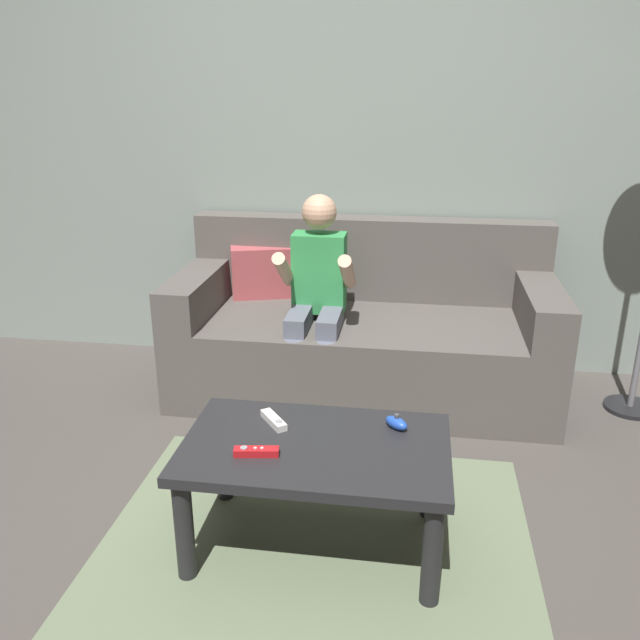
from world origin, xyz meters
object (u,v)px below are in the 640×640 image
at_px(coffee_table, 316,461).
at_px(game_remote_white_near_edge, 274,420).
at_px(person_seated_on_couch, 317,291).
at_px(game_remote_red_far_corner, 256,452).
at_px(nunchuk_blue, 396,423).
at_px(couch, 362,333).

distance_m(coffee_table, game_remote_white_near_edge, 0.21).
bearing_deg(person_seated_on_couch, game_remote_red_far_corner, -90.66).
distance_m(coffee_table, game_remote_red_far_corner, 0.21).
height_order(coffee_table, game_remote_red_far_corner, game_remote_red_far_corner).
xyz_separation_m(coffee_table, game_remote_red_far_corner, (-0.17, -0.10, 0.08)).
xyz_separation_m(person_seated_on_couch, nunchuk_blue, (0.41, -0.92, -0.15)).
height_order(game_remote_white_near_edge, game_remote_red_far_corner, same).
height_order(couch, coffee_table, couch).
bearing_deg(game_remote_red_far_corner, person_seated_on_couch, 89.34).
relative_size(couch, person_seated_on_couch, 1.83).
distance_m(person_seated_on_couch, game_remote_white_near_edge, 0.97).
height_order(person_seated_on_couch, game_remote_red_far_corner, person_seated_on_couch).
xyz_separation_m(couch, game_remote_red_far_corner, (-0.21, -1.34, 0.11)).
bearing_deg(game_remote_white_near_edge, nunchuk_blue, 3.84).
relative_size(couch, coffee_table, 2.13).
xyz_separation_m(person_seated_on_couch, game_remote_white_near_edge, (-0.00, -0.95, -0.16)).
xyz_separation_m(couch, coffee_table, (-0.04, -1.25, 0.03)).
bearing_deg(game_remote_red_far_corner, game_remote_white_near_edge, 86.56).
distance_m(couch, game_remote_white_near_edge, 1.16).
height_order(couch, nunchuk_blue, couch).
bearing_deg(nunchuk_blue, couch, 100.79).
bearing_deg(coffee_table, nunchuk_blue, 28.59).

